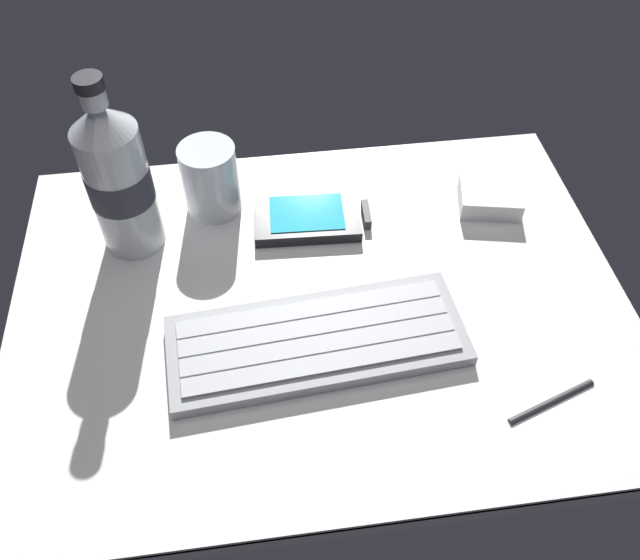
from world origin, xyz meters
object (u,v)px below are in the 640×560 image
(keyboard, at_px, (317,340))
(juice_cup, at_px, (211,181))
(charger_block, at_px, (490,198))
(handheld_device, at_px, (312,217))
(stylus_pen, at_px, (552,400))
(water_bottle, at_px, (118,179))

(keyboard, bearing_deg, juice_cup, 113.88)
(keyboard, height_order, charger_block, charger_block)
(keyboard, bearing_deg, handheld_device, 84.26)
(stylus_pen, bearing_deg, handheld_device, 106.93)
(keyboard, bearing_deg, water_bottle, 137.17)
(handheld_device, xyz_separation_m, water_bottle, (-0.20, -0.00, 0.08))
(stylus_pen, bearing_deg, water_bottle, 127.45)
(juice_cup, distance_m, stylus_pen, 0.43)
(handheld_device, distance_m, water_bottle, 0.22)
(handheld_device, distance_m, juice_cup, 0.12)
(water_bottle, xyz_separation_m, charger_block, (0.41, 0.00, -0.08))
(juice_cup, distance_m, water_bottle, 0.11)
(handheld_device, bearing_deg, water_bottle, -179.29)
(keyboard, xyz_separation_m, handheld_device, (0.02, 0.17, -0.00))
(juice_cup, xyz_separation_m, water_bottle, (-0.09, -0.04, 0.05))
(charger_block, bearing_deg, water_bottle, -179.81)
(juice_cup, distance_m, charger_block, 0.32)
(juice_cup, xyz_separation_m, stylus_pen, (0.30, -0.31, -0.04))
(keyboard, distance_m, handheld_device, 0.17)
(keyboard, xyz_separation_m, juice_cup, (-0.09, 0.21, 0.03))
(keyboard, height_order, water_bottle, water_bottle)
(juice_cup, bearing_deg, keyboard, -66.12)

